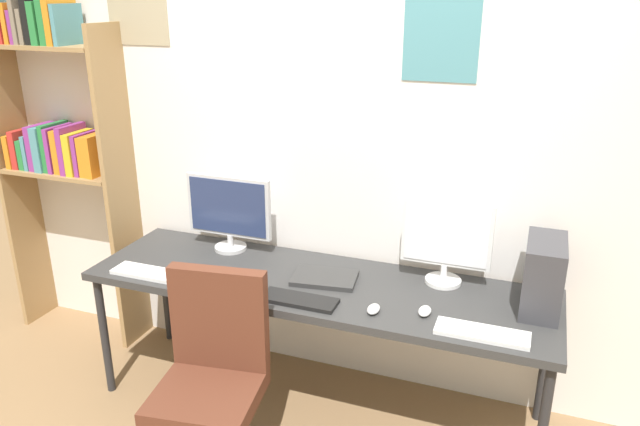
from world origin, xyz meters
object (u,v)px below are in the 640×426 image
Objects in this scene: keyboard_left at (149,273)px; keyboard_center at (299,300)px; office_chair at (213,401)px; mouse_left_side at (374,309)px; desk at (317,290)px; mouse_right_side at (425,311)px; pc_tower at (543,276)px; laptop_closed at (325,278)px; monitor_left at (229,211)px; bookshelf at (56,129)px; monitor_right at (446,240)px; keyboard_right at (482,333)px.

keyboard_center is at bearing 0.00° from keyboard_left.
mouse_left_side is at bearing 35.82° from office_chair.
desk is 0.60m from mouse_right_side.
mouse_right_side is at bearing -153.75° from pc_tower.
mouse_right_side reaches higher than laptop_closed.
desk is at bearing -148.61° from laptop_closed.
pc_tower is 1.93m from keyboard_left.
pc_tower is (1.06, 0.10, 0.22)m from desk.
keyboard_center is at bearing -36.40° from monitor_left.
desk is 0.41m from mouse_left_side.
monitor_left is at bearing 160.51° from desk.
bookshelf is 2.38m from monitor_right.
monitor_left is 5.19× the size of mouse_right_side.
keyboard_right is at bearing 0.00° from keyboard_center.
mouse_left_side is at bearing 1.36° from keyboard_left.
laptop_closed is (-0.57, -0.18, -0.22)m from monitor_right.
monitor_left is 1.47× the size of pc_tower.
monitor_left reaches higher than keyboard_left.
monitor_right is at bearing 86.11° from mouse_right_side.
desk is 24.57× the size of mouse_left_side.
keyboard_right is (1.68, 0.00, 0.00)m from keyboard_left.
keyboard_left is (-0.24, -0.44, -0.22)m from monitor_left.
mouse_left_side is 0.30× the size of laptop_closed.
keyboard_left is 1.42m from mouse_right_side.
keyboard_center is (1.75, -0.46, -0.59)m from bookshelf.
keyboard_center is at bearing -143.61° from monitor_right.
laptop_closed is (0.63, -0.18, -0.22)m from monitor_left.
mouse_left_side is (0.35, 0.03, 0.01)m from keyboard_center.
desk is at bearing 90.00° from keyboard_center.
pc_tower is at bearing 29.40° from office_chair.
monitor_left is at bearing 162.93° from keyboard_right.
mouse_right_side reaches higher than keyboard_left.
mouse_left_side is at bearing -164.06° from mouse_right_side.
mouse_right_side is at bearing -8.98° from bookshelf.
desk is at bearing -160.52° from monitor_right.
desk is at bearing -19.49° from monitor_left.
bookshelf reaches higher than keyboard_right.
monitor_right is 0.48m from pc_tower.
desk is at bearing 166.51° from mouse_right_side.
bookshelf is (-1.75, 0.23, 0.65)m from desk.
mouse_right_side is at bearing 9.05° from keyboard_center.
monitor_left reaches higher than pc_tower.
laptop_closed is (0.03, 0.03, 0.06)m from desk.
office_chair is at bearing -121.19° from laptop_closed.
desk is 0.70m from monitor_right.
monitor_right reaches higher than keyboard_right.
bookshelf reaches higher than mouse_right_side.
keyboard_right is at bearing -3.33° from mouse_left_side.
keyboard_left is 1.06× the size of keyboard_center.
office_chair reaches higher than mouse_right_side.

